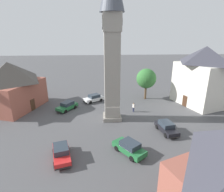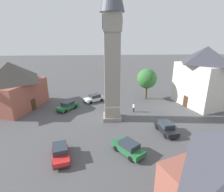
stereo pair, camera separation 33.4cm
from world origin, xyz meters
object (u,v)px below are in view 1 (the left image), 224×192
car_white_side (166,127)px  building_corner_back (11,85)px  car_black_far (94,98)px  car_red_corner (129,147)px  car_silver_kerb (67,106)px  pedestrian (134,107)px  tree (146,79)px  car_blue_kerb (61,153)px  clock_tower (112,30)px  building_shop_left (202,76)px

car_white_side → building_corner_back: building_corner_back is taller
car_black_far → car_red_corner: bearing=14.3°
car_silver_kerb → pedestrian: pedestrian is taller
tree → car_blue_kerb: bearing=-36.8°
car_red_corner → building_corner_back: building_corner_back is taller
car_red_corner → tree: size_ratio=0.66×
car_white_side → building_corner_back: (-10.75, -25.17, 3.65)m
car_red_corner → car_black_far: bearing=-165.7°
car_blue_kerb → car_red_corner: bearing=93.3°
tree → clock_tower: bearing=-40.5°
car_blue_kerb → car_silver_kerb: same height
clock_tower → car_white_side: clock_tower is taller
clock_tower → building_shop_left: size_ratio=2.09×
car_blue_kerb → pedestrian: pedestrian is taller
car_blue_kerb → car_black_far: 18.19m
car_silver_kerb → car_red_corner: 16.35m
clock_tower → car_silver_kerb: 15.73m
clock_tower → car_blue_kerb: 17.37m
clock_tower → tree: bearing=139.5°
car_blue_kerb → building_shop_left: size_ratio=0.40×
car_silver_kerb → building_corner_back: (-1.57, -9.95, 3.65)m
tree → building_corner_back: 25.93m
clock_tower → car_blue_kerb: size_ratio=5.27×
tree → building_shop_left: size_ratio=0.58×
car_blue_kerb → building_corner_back: size_ratio=0.36×
pedestrian → car_silver_kerb: bearing=-98.5°
car_silver_kerb → car_black_far: size_ratio=0.99×
pedestrian → tree: 8.47m
car_white_side → tree: size_ratio=0.67×
car_black_far → tree: 11.63m
car_white_side → building_shop_left: size_ratio=0.39×
car_red_corner → car_white_side: same height
car_white_side → pedestrian: pedestrian is taller
car_black_far → building_shop_left: 21.56m
car_white_side → car_black_far: (-13.15, -10.46, 0.00)m
clock_tower → car_black_far: (-8.18, -3.15, -12.93)m
clock_tower → building_shop_left: (-5.45, 17.66, -8.00)m
car_black_far → building_shop_left: building_shop_left is taller
car_white_side → pedestrian: 8.10m
car_silver_kerb → pedestrian: size_ratio=2.57×
clock_tower → car_red_corner: bearing=8.0°
car_white_side → building_shop_left: bearing=135.2°
car_red_corner → car_black_far: 18.03m
car_black_far → tree: bearing=95.1°
clock_tower → pedestrian: 13.52m
car_blue_kerb → building_shop_left: building_shop_left is taller
tree → car_white_side: bearing=-2.2°
clock_tower → car_black_far: bearing=-159.0°
clock_tower → tree: 15.20m
car_red_corner → car_black_far: size_ratio=0.99×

